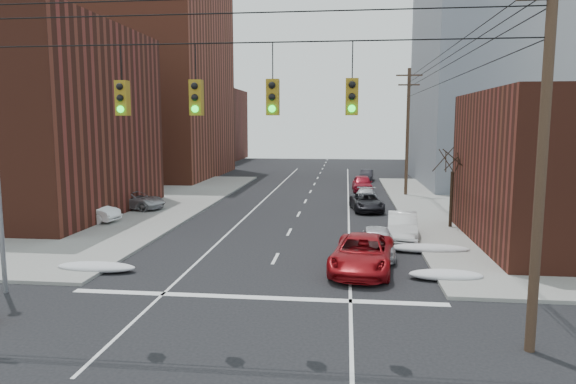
% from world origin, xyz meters
% --- Properties ---
extents(building_brick_tall, '(24.00, 20.00, 30.00)m').
position_xyz_m(building_brick_tall, '(-24.00, 48.00, 15.00)').
color(building_brick_tall, brown).
rests_on(building_brick_tall, ground).
extents(building_brick_far, '(22.00, 18.00, 12.00)m').
position_xyz_m(building_brick_far, '(-26.00, 74.00, 6.00)').
color(building_brick_far, '#502318').
rests_on(building_brick_far, ground).
extents(building_office, '(22.00, 20.00, 25.00)m').
position_xyz_m(building_office, '(22.00, 44.00, 12.50)').
color(building_office, gray).
rests_on(building_office, ground).
extents(building_glass, '(20.00, 18.00, 22.00)m').
position_xyz_m(building_glass, '(24.00, 70.00, 11.00)').
color(building_glass, gray).
rests_on(building_glass, ground).
extents(utility_pole_right, '(2.20, 0.28, 11.00)m').
position_xyz_m(utility_pole_right, '(8.50, 3.00, 5.78)').
color(utility_pole_right, '#473323').
rests_on(utility_pole_right, ground).
extents(utility_pole_far, '(2.20, 0.28, 11.00)m').
position_xyz_m(utility_pole_far, '(8.50, 34.00, 5.78)').
color(utility_pole_far, '#473323').
rests_on(utility_pole_far, ground).
extents(traffic_signals, '(17.00, 0.42, 2.02)m').
position_xyz_m(traffic_signals, '(0.10, 2.97, 7.17)').
color(traffic_signals, black).
rests_on(traffic_signals, ground).
extents(bare_tree, '(2.09, 2.20, 4.93)m').
position_xyz_m(bare_tree, '(9.59, 20.00, 2.32)').
color(bare_tree, black).
rests_on(bare_tree, ground).
extents(snow_nw, '(3.50, 1.08, 0.42)m').
position_xyz_m(snow_nw, '(-7.40, 9.00, 0.21)').
color(snow_nw, silver).
rests_on(snow_nw, ground).
extents(snow_ne, '(3.00, 1.08, 0.42)m').
position_xyz_m(snow_ne, '(7.40, 9.50, 0.21)').
color(snow_ne, silver).
rests_on(snow_ne, ground).
extents(snow_east_far, '(4.00, 1.08, 0.42)m').
position_xyz_m(snow_east_far, '(7.40, 14.00, 0.21)').
color(snow_east_far, silver).
rests_on(snow_east_far, ground).
extents(red_pickup, '(3.17, 5.73, 1.52)m').
position_xyz_m(red_pickup, '(4.03, 10.46, 0.76)').
color(red_pickup, maroon).
rests_on(red_pickup, ground).
extents(parked_car_a, '(1.83, 4.22, 1.42)m').
position_xyz_m(parked_car_a, '(4.80, 13.02, 0.71)').
color(parked_car_a, silver).
rests_on(parked_car_a, ground).
extents(parked_car_b, '(1.93, 4.56, 1.46)m').
position_xyz_m(parked_car_b, '(6.40, 16.85, 0.73)').
color(parked_car_b, silver).
rests_on(parked_car_b, ground).
extents(parked_car_c, '(2.65, 4.74, 1.25)m').
position_xyz_m(parked_car_c, '(4.80, 25.94, 0.63)').
color(parked_car_c, black).
rests_on(parked_car_c, ground).
extents(parked_car_d, '(2.05, 4.43, 1.26)m').
position_xyz_m(parked_car_d, '(4.80, 28.39, 0.63)').
color(parked_car_d, '#B4B4B9').
rests_on(parked_car_d, ground).
extents(parked_car_e, '(1.91, 4.49, 1.51)m').
position_xyz_m(parked_car_e, '(4.80, 36.74, 0.76)').
color(parked_car_e, maroon).
rests_on(parked_car_e, ground).
extents(parked_car_f, '(1.68, 3.90, 1.25)m').
position_xyz_m(parked_car_f, '(5.55, 45.68, 0.62)').
color(parked_car_f, black).
rests_on(parked_car_f, ground).
extents(lot_car_a, '(4.27, 2.10, 1.35)m').
position_xyz_m(lot_car_a, '(-13.00, 19.04, 0.82)').
color(lot_car_a, white).
rests_on(lot_car_a, sidewalk_nw).
extents(lot_car_b, '(4.91, 2.93, 1.28)m').
position_xyz_m(lot_car_b, '(-12.05, 23.99, 0.79)').
color(lot_car_b, '#A7A7AC').
rests_on(lot_car_b, sidewalk_nw).
extents(lot_car_c, '(5.03, 3.12, 1.36)m').
position_xyz_m(lot_car_c, '(-19.74, 21.64, 0.83)').
color(lot_car_c, black).
rests_on(lot_car_c, sidewalk_nw).
extents(lot_car_d, '(4.08, 1.75, 1.37)m').
position_xyz_m(lot_car_d, '(-17.91, 29.29, 0.84)').
color(lot_car_d, silver).
rests_on(lot_car_d, sidewalk_nw).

